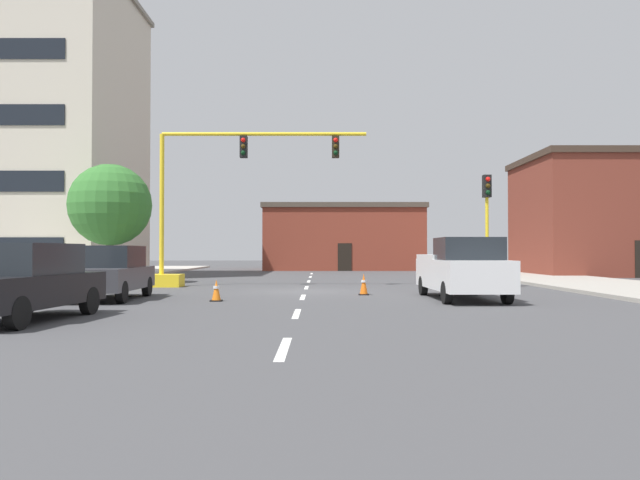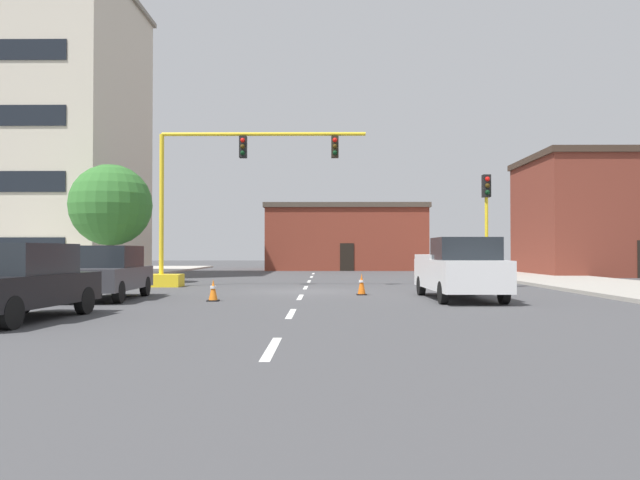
{
  "view_description": "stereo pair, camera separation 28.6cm",
  "coord_description": "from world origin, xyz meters",
  "views": [
    {
      "loc": [
        0.58,
        -23.88,
        1.56
      ],
      "look_at": [
        0.61,
        3.49,
        2.06
      ],
      "focal_mm": 34.52,
      "sensor_mm": 36.0,
      "label": 1
    },
    {
      "loc": [
        0.87,
        -23.88,
        1.56
      ],
      "look_at": [
        0.61,
        3.49,
        2.06
      ],
      "focal_mm": 34.52,
      "sensor_mm": 36.0,
      "label": 2
    }
  ],
  "objects": [
    {
      "name": "lane_stripe_seg_4",
      "position": [
        0.0,
        8.0,
        0.0
      ],
      "size": [
        0.16,
        2.4,
        0.01
      ],
      "primitive_type": "cube",
      "color": "silver",
      "rests_on": "ground_plane"
    },
    {
      "name": "sedan_black_mid_left",
      "position": [
        -6.09,
        -10.09,
        0.89
      ],
      "size": [
        2.26,
        4.65,
        1.74
      ],
      "color": "black",
      "rests_on": "ground_plane"
    },
    {
      "name": "traffic_light_pole_right",
      "position": [
        7.67,
        2.12,
        3.53
      ],
      "size": [
        0.32,
        0.47,
        4.8
      ],
      "color": "yellow",
      "rests_on": "ground_plane"
    },
    {
      "name": "lane_stripe_seg_5",
      "position": [
        0.0,
        13.5,
        0.0
      ],
      "size": [
        0.16,
        2.4,
        0.01
      ],
      "primitive_type": "cube",
      "color": "silver",
      "rests_on": "ground_plane"
    },
    {
      "name": "sedan_dark_gray_near_left",
      "position": [
        -6.22,
        -4.0,
        0.89
      ],
      "size": [
        2.0,
        4.56,
        1.74
      ],
      "color": "#3D3D42",
      "rests_on": "ground_plane"
    },
    {
      "name": "building_brick_center",
      "position": [
        2.55,
        29.86,
        2.75
      ],
      "size": [
        13.4,
        10.28,
        5.48
      ],
      "color": "brown",
      "rests_on": "ground_plane"
    },
    {
      "name": "ground_plane",
      "position": [
        0.0,
        0.0,
        0.0
      ],
      "size": [
        160.0,
        160.0,
        0.0
      ],
      "primitive_type": "plane",
      "color": "#424244"
    },
    {
      "name": "traffic_cone_roadside_a",
      "position": [
        2.15,
        -1.93,
        0.38
      ],
      "size": [
        0.36,
        0.36,
        0.77
      ],
      "color": "black",
      "rests_on": "ground_plane"
    },
    {
      "name": "traffic_cone_roadside_b",
      "position": [
        -2.65,
        -4.69,
        0.33
      ],
      "size": [
        0.36,
        0.36,
        0.68
      ],
      "color": "black",
      "rests_on": "ground_plane"
    },
    {
      "name": "traffic_signal_gantry",
      "position": [
        -5.09,
        3.19,
        2.3
      ],
      "size": [
        9.93,
        1.2,
        6.83
      ],
      "color": "yellow",
      "rests_on": "ground_plane"
    },
    {
      "name": "lane_stripe_seg_2",
      "position": [
        0.0,
        -3.0,
        0.0
      ],
      "size": [
        0.16,
        2.4,
        0.01
      ],
      "primitive_type": "cube",
      "color": "silver",
      "rests_on": "ground_plane"
    },
    {
      "name": "lane_stripe_seg_0",
      "position": [
        0.0,
        -14.0,
        0.0
      ],
      "size": [
        0.16,
        2.4,
        0.01
      ],
      "primitive_type": "cube",
      "color": "silver",
      "rests_on": "ground_plane"
    },
    {
      "name": "sidewalk_left",
      "position": [
        -13.15,
        8.0,
        0.07
      ],
      "size": [
        6.0,
        56.0,
        0.14
      ],
      "primitive_type": "cube",
      "color": "#B2ADA3",
      "rests_on": "ground_plane"
    },
    {
      "name": "lane_stripe_seg_3",
      "position": [
        0.0,
        2.5,
        0.0
      ],
      "size": [
        0.16,
        2.4,
        0.01
      ],
      "primitive_type": "cube",
      "color": "silver",
      "rests_on": "ground_plane"
    },
    {
      "name": "tree_left_near",
      "position": [
        -9.53,
        5.64,
        3.78
      ],
      "size": [
        3.93,
        3.93,
        5.76
      ],
      "color": "brown",
      "rests_on": "ground_plane"
    },
    {
      "name": "building_row_right",
      "position": [
        19.53,
        16.27,
        3.89
      ],
      "size": [
        10.95,
        8.86,
        7.76
      ],
      "color": "brown",
      "rests_on": "ground_plane"
    },
    {
      "name": "lane_stripe_seg_1",
      "position": [
        0.0,
        -8.5,
        0.0
      ],
      "size": [
        0.16,
        2.4,
        0.01
      ],
      "primitive_type": "cube",
      "color": "silver",
      "rests_on": "ground_plane"
    },
    {
      "name": "lane_stripe_seg_6",
      "position": [
        0.0,
        19.0,
        0.0
      ],
      "size": [
        0.16,
        2.4,
        0.01
      ],
      "primitive_type": "cube",
      "color": "silver",
      "rests_on": "ground_plane"
    },
    {
      "name": "sidewalk_right",
      "position": [
        13.15,
        8.0,
        0.07
      ],
      "size": [
        6.0,
        56.0,
        0.14
      ],
      "primitive_type": "cube",
      "color": "#9E998E",
      "rests_on": "ground_plane"
    },
    {
      "name": "pickup_truck_white",
      "position": [
        5.19,
        -3.94,
        0.97
      ],
      "size": [
        2.11,
        5.44,
        1.99
      ],
      "color": "white",
      "rests_on": "ground_plane"
    }
  ]
}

